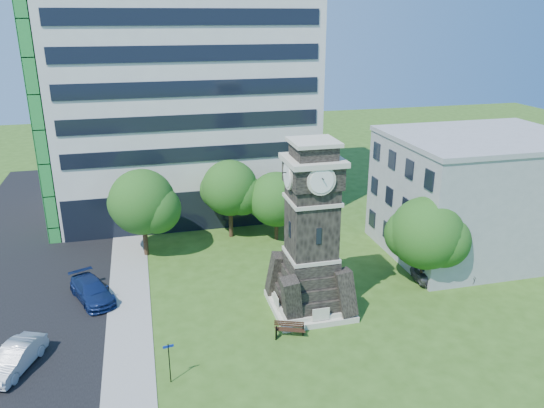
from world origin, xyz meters
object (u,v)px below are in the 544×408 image
object	(u,v)px
car_street_north	(92,291)
car_east_lot	(445,272)
street_sign	(169,359)
car_street_mid	(15,358)
clock_tower	(311,240)
park_bench	(290,328)

from	to	relation	value
car_street_north	car_east_lot	bearing A→B (deg)	-30.36
car_east_lot	street_sign	bearing A→B (deg)	112.03
car_street_mid	clock_tower	bearing A→B (deg)	29.35
park_bench	car_east_lot	bearing A→B (deg)	38.60
car_street_north	clock_tower	bearing A→B (deg)	-40.80
park_bench	street_sign	world-z (taller)	street_sign
clock_tower	street_sign	size ratio (longest dim) A/B	4.83
car_east_lot	park_bench	distance (m)	14.59
park_bench	street_sign	size ratio (longest dim) A/B	0.77
car_street_mid	car_east_lot	size ratio (longest dim) A/B	0.87
car_street_north	street_sign	world-z (taller)	street_sign
clock_tower	car_street_mid	distance (m)	19.60
clock_tower	car_east_lot	size ratio (longest dim) A/B	2.34
clock_tower	car_street_north	size ratio (longest dim) A/B	2.36
clock_tower	street_sign	bearing A→B (deg)	-150.19
car_street_mid	car_street_north	xyz separation A→B (m)	(3.83, 7.37, 0.00)
street_sign	park_bench	bearing A→B (deg)	9.81
park_bench	street_sign	bearing A→B (deg)	-138.81
street_sign	car_east_lot	bearing A→B (deg)	8.16
park_bench	street_sign	distance (m)	8.40
clock_tower	car_east_lot	xyz separation A→B (m)	(11.61, 1.31, -4.55)
car_street_north	park_bench	distance (m)	15.05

